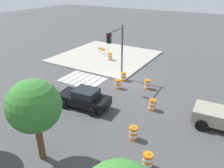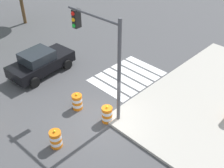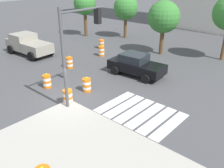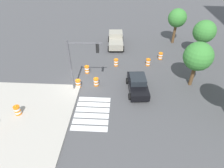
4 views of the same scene
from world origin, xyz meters
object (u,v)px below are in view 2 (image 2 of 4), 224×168
Objects in this scene: traffic_barrel_crosswalk_end at (107,114)px; traffic_barrel_median_near at (77,102)px; traffic_barrel_lane_center at (56,139)px; traffic_light_pole at (101,47)px; sports_car at (41,62)px.

traffic_barrel_crosswalk_end is 1.00× the size of traffic_barrel_median_near.
traffic_barrel_lane_center is (-2.46, -1.41, 0.00)m from traffic_barrel_median_near.
traffic_barrel_median_near is at bearing 102.43° from traffic_barrel_crosswalk_end.
traffic_barrel_median_near is (-0.42, 1.90, 0.00)m from traffic_barrel_crosswalk_end.
traffic_light_pole is (0.80, -1.15, 3.46)m from traffic_barrel_median_near.
traffic_barrel_crosswalk_end is at bearing -9.71° from traffic_barrel_lane_center.
sports_car is at bearing 61.95° from traffic_barrel_lane_center.
traffic_barrel_crosswalk_end is 0.19× the size of traffic_light_pole.
traffic_barrel_crosswalk_end is 1.94m from traffic_barrel_median_near.
traffic_light_pole is at bearing 63.25° from traffic_barrel_crosswalk_end.
sports_car reaches higher than traffic_barrel_crosswalk_end.
traffic_barrel_crosswalk_end is (-0.25, -6.36, -0.36)m from sports_car.
traffic_barrel_crosswalk_end and traffic_barrel_lane_center have the same top height.
sports_car reaches higher than traffic_barrel_lane_center.
traffic_light_pole is at bearing -88.71° from sports_car.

